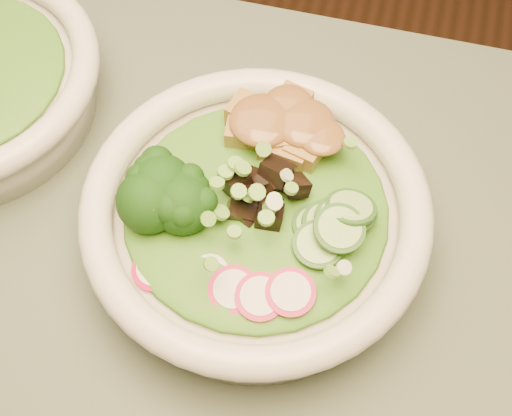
% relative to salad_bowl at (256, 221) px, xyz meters
% --- Properties ---
extents(salad_bowl, '(0.25, 0.25, 0.07)m').
position_rel_salad_bowl_xyz_m(salad_bowl, '(0.00, 0.00, 0.00)').
color(salad_bowl, silver).
rests_on(salad_bowl, dining_table).
extents(lettuce_bed, '(0.19, 0.19, 0.02)m').
position_rel_salad_bowl_xyz_m(lettuce_bed, '(0.00, 0.00, 0.02)').
color(lettuce_bed, '#2F6314').
rests_on(lettuce_bed, salad_bowl).
extents(broccoli_florets, '(0.09, 0.08, 0.04)m').
position_rel_salad_bowl_xyz_m(broccoli_florets, '(-0.06, -0.00, 0.03)').
color(broccoli_florets, black).
rests_on(broccoli_florets, salad_bowl).
extents(radish_slices, '(0.11, 0.06, 0.02)m').
position_rel_salad_bowl_xyz_m(radish_slices, '(0.00, -0.06, 0.02)').
color(radish_slices, '#B00D3C').
rests_on(radish_slices, salad_bowl).
extents(cucumber_slices, '(0.08, 0.08, 0.03)m').
position_rel_salad_bowl_xyz_m(cucumber_slices, '(0.06, -0.00, 0.03)').
color(cucumber_slices, '#89C36C').
rests_on(cucumber_slices, salad_bowl).
extents(mushroom_heap, '(0.08, 0.08, 0.04)m').
position_rel_salad_bowl_xyz_m(mushroom_heap, '(0.00, 0.01, 0.03)').
color(mushroom_heap, black).
rests_on(mushroom_heap, salad_bowl).
extents(tofu_cubes, '(0.09, 0.07, 0.03)m').
position_rel_salad_bowl_xyz_m(tofu_cubes, '(0.00, 0.06, 0.03)').
color(tofu_cubes, olive).
rests_on(tofu_cubes, salad_bowl).
extents(peanut_sauce, '(0.07, 0.05, 0.02)m').
position_rel_salad_bowl_xyz_m(peanut_sauce, '(0.00, 0.06, 0.04)').
color(peanut_sauce, brown).
rests_on(peanut_sauce, tofu_cubes).
extents(scallion_garnish, '(0.18, 0.18, 0.02)m').
position_rel_salad_bowl_xyz_m(scallion_garnish, '(0.00, 0.00, 0.04)').
color(scallion_garnish, '#69A63A').
rests_on(scallion_garnish, salad_bowl).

